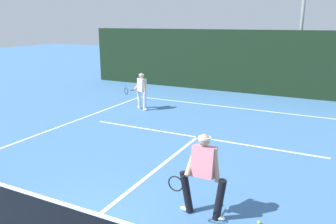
# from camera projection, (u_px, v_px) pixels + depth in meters

# --- Properties ---
(court_line_baseline_far) EXTENTS (9.62, 0.10, 0.01)m
(court_line_baseline_far) POSITION_uv_depth(u_px,v_px,m) (234.00, 108.00, 14.61)
(court_line_baseline_far) COLOR white
(court_line_baseline_far) RESTS_ON ground_plane
(court_line_service) EXTENTS (7.85, 0.10, 0.01)m
(court_line_service) POSITION_uv_depth(u_px,v_px,m) (197.00, 137.00, 10.88)
(court_line_service) COLOR white
(court_line_service) RESTS_ON ground_plane
(court_line_centre) EXTENTS (0.10, 6.40, 0.01)m
(court_line_centre) POSITION_uv_depth(u_px,v_px,m) (149.00, 175.00, 8.18)
(court_line_centre) COLOR white
(court_line_centre) RESTS_ON ground_plane
(player_near) EXTENTS (0.95, 0.87, 1.66)m
(player_near) POSITION_uv_depth(u_px,v_px,m) (203.00, 172.00, 6.24)
(player_near) COLOR black
(player_near) RESTS_ON ground_plane
(player_far) EXTENTS (0.99, 0.83, 1.55)m
(player_far) POSITION_uv_depth(u_px,v_px,m) (141.00, 90.00, 14.16)
(player_far) COLOR silver
(player_far) RESTS_ON ground_plane
(tennis_ball) EXTENTS (0.07, 0.07, 0.07)m
(tennis_ball) POSITION_uv_depth(u_px,v_px,m) (259.00, 223.00, 6.19)
(tennis_ball) COLOR #D1E033
(tennis_ball) RESTS_ON ground_plane
(back_fence_windscreen) EXTENTS (19.47, 0.12, 3.24)m
(back_fence_windscreen) POSITION_uv_depth(u_px,v_px,m) (254.00, 62.00, 17.06)
(back_fence_windscreen) COLOR black
(back_fence_windscreen) RESTS_ON ground_plane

